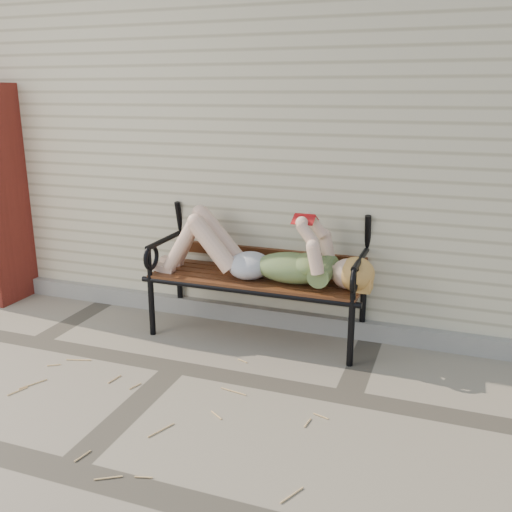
% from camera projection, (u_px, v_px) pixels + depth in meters
% --- Properties ---
extents(ground, '(80.00, 80.00, 0.00)m').
position_uv_depth(ground, '(176.00, 367.00, 4.13)').
color(ground, gray).
rests_on(ground, ground).
extents(house_wall, '(8.00, 4.00, 3.00)m').
position_uv_depth(house_wall, '(295.00, 130.00, 6.42)').
color(house_wall, beige).
rests_on(house_wall, ground).
extents(foundation_strip, '(8.00, 0.10, 0.15)m').
position_uv_depth(foundation_strip, '(228.00, 311.00, 4.99)').
color(foundation_strip, gray).
rests_on(foundation_strip, ground).
extents(garden_bench, '(1.85, 0.74, 1.20)m').
position_uv_depth(garden_bench, '(261.00, 254.00, 4.57)').
color(garden_bench, black).
rests_on(garden_bench, ground).
extents(reading_woman, '(1.74, 0.40, 0.55)m').
position_uv_depth(reading_woman, '(257.00, 254.00, 4.42)').
color(reading_woman, '#0A354C').
rests_on(reading_woman, ground).
extents(straw_scatter, '(3.05, 1.73, 0.01)m').
position_uv_depth(straw_scatter, '(53.00, 394.00, 3.75)').
color(straw_scatter, '#E7B670').
rests_on(straw_scatter, ground).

